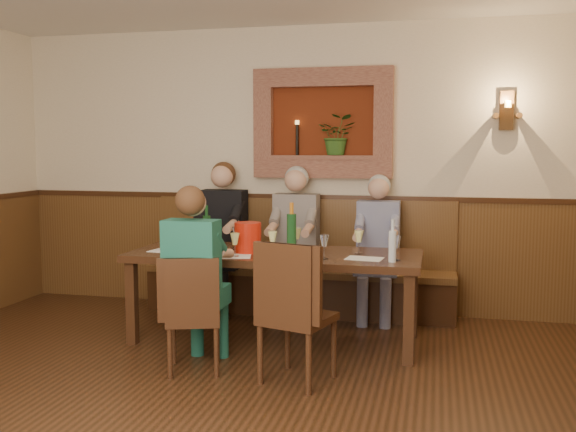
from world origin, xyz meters
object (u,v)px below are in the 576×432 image
Objects in this scene: person_bench_left at (221,250)px; wine_bottle_green_a at (292,233)px; person_bench_mid at (294,254)px; chair_near_right at (296,341)px; bench at (299,279)px; dining_table at (275,261)px; person_bench_right at (377,261)px; chair_near_left at (194,337)px; person_chair_front at (197,293)px; wine_bottle_green_b at (207,230)px; spittoon_bucket at (248,237)px; water_bottle at (392,245)px.

wine_bottle_green_a is at bearing -44.89° from person_bench_left.
chair_near_right is at bearing -77.08° from person_bench_mid.
bench is at bearing 118.31° from chair_near_right.
dining_table is 1.76× the size of person_bench_right.
chair_near_right is (0.77, -0.05, 0.04)m from chair_near_left.
bench is at bearing 77.15° from person_chair_front.
person_bench_left is at bearing 99.37° from wine_bottle_green_b.
person_bench_right is 3.71× the size of wine_bottle_green_b.
bench is 11.98× the size of spittoon_bucket.
wine_bottle_green_a is at bearing -27.77° from dining_table.
chair_near_right is 3.03× the size of water_bottle.
chair_near_left is 2.02× the size of wine_bottle_green_a.
bench is 1.89m from chair_near_right.
dining_table is 1.15m from person_bench_right.
spittoon_bucket is at bearing 59.44° from chair_near_left.
person_bench_left is at bearing -179.87° from person_bench_right.
person_bench_right is 1.17m from wine_bottle_green_a.
chair_near_left is 0.63× the size of person_bench_right.
person_bench_left is 1.09m from spittoon_bucket.
water_bottle is at bearing -10.57° from wine_bottle_green_a.
chair_near_left is at bearing -114.30° from dining_table.
wine_bottle_green_b is (-0.26, 0.99, 0.65)m from chair_near_left.
chair_near_right is 1.58m from wine_bottle_green_b.
person_bench_left reaches higher than water_bottle.
water_bottle is at bearing -50.27° from bench.
person_bench_right is (0.79, 0.00, -0.03)m from person_bench_mid.
chair_near_left is at bearing -102.30° from spittoon_bucket.
wine_bottle_green_a is (0.38, -0.02, 0.05)m from spittoon_bucket.
bench is 1.18m from wine_bottle_green_b.
bench is 7.08× the size of wine_bottle_green_a.
person_bench_right is at bearing 42.50° from spittoon_bucket.
dining_table is 7.33× the size of water_bottle.
wine_bottle_green_a is (0.55, 0.70, 0.37)m from person_chair_front.
person_bench_mid reaches higher than bench.
chair_near_right is 1.06m from wine_bottle_green_a.
water_bottle reaches higher than chair_near_right.
person_bench_right is at bearing 56.56° from wine_bottle_green_a.
chair_near_left is at bearing -85.95° from person_chair_front.
wine_bottle_green_b reaches higher than water_bottle.
water_bottle is (1.74, -1.07, 0.27)m from person_bench_left.
water_bottle is at bearing -12.92° from wine_bottle_green_b.
person_bench_right reaches higher than dining_table.
person_chair_front is (-1.16, -1.62, -0.01)m from person_bench_right.
wine_bottle_green_a reaches higher than bench.
person_bench_left is 3.48× the size of wine_bottle_green_a.
dining_table is at bearing 63.25° from person_chair_front.
person_chair_front reaches higher than chair_near_left.
person_bench_left is (-0.38, 1.69, 0.36)m from chair_near_left.
person_bench_left reaches higher than dining_table.
person_bench_right is (1.53, 0.00, -0.05)m from person_bench_left.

